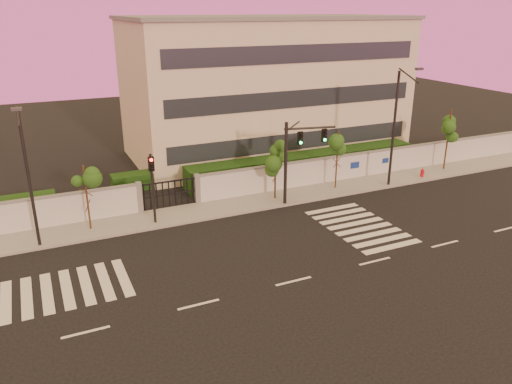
# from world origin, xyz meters

# --- Properties ---
(ground) EXTENTS (120.00, 120.00, 0.00)m
(ground) POSITION_xyz_m (0.00, 0.00, 0.00)
(ground) COLOR black
(ground) RESTS_ON ground
(sidewalk) EXTENTS (60.00, 3.00, 0.15)m
(sidewalk) POSITION_xyz_m (0.00, 10.50, 0.07)
(sidewalk) COLOR gray
(sidewalk) RESTS_ON ground
(perimeter_wall) EXTENTS (60.00, 0.36, 2.20)m
(perimeter_wall) POSITION_xyz_m (0.10, 12.00, 1.07)
(perimeter_wall) COLOR silver
(perimeter_wall) RESTS_ON ground
(hedge_row) EXTENTS (41.00, 4.25, 1.80)m
(hedge_row) POSITION_xyz_m (1.17, 14.74, 0.82)
(hedge_row) COLOR black
(hedge_row) RESTS_ON ground
(institutional_building) EXTENTS (24.40, 12.40, 12.25)m
(institutional_building) POSITION_xyz_m (9.00, 21.99, 6.16)
(institutional_building) COLOR beige
(institutional_building) RESTS_ON ground
(road_markings) EXTENTS (57.00, 7.62, 0.02)m
(road_markings) POSITION_xyz_m (-1.58, 3.76, 0.01)
(road_markings) COLOR silver
(road_markings) RESTS_ON ground
(street_tree_c) EXTENTS (1.45, 1.15, 4.21)m
(street_tree_c) POSITION_xyz_m (-8.37, 10.57, 3.10)
(street_tree_c) COLOR #382314
(street_tree_c) RESTS_ON ground
(street_tree_d) EXTENTS (1.48, 1.18, 4.14)m
(street_tree_d) POSITION_xyz_m (4.26, 10.48, 3.05)
(street_tree_d) COLOR #382314
(street_tree_d) RESTS_ON ground
(street_tree_e) EXTENTS (1.45, 1.15, 4.51)m
(street_tree_e) POSITION_xyz_m (9.39, 10.54, 3.32)
(street_tree_e) COLOR #382314
(street_tree_e) RESTS_ON ground
(street_tree_f) EXTENTS (1.64, 1.31, 5.16)m
(street_tree_f) POSITION_xyz_m (20.28, 10.67, 3.80)
(street_tree_f) COLOR #382314
(street_tree_f) RESTS_ON ground
(traffic_signal_main) EXTENTS (3.67, 0.94, 5.85)m
(traffic_signal_main) POSITION_xyz_m (5.15, 9.26, 3.70)
(traffic_signal_main) COLOR black
(traffic_signal_main) RESTS_ON ground
(traffic_signal_secondary) EXTENTS (0.36, 0.34, 4.62)m
(traffic_signal_secondary) POSITION_xyz_m (-4.55, 9.82, 2.93)
(traffic_signal_secondary) COLOR black
(traffic_signal_secondary) RESTS_ON ground
(streetlight_west) EXTENTS (0.50, 2.01, 8.33)m
(streetlight_west) POSITION_xyz_m (-11.35, 9.27, 4.50)
(streetlight_west) COLOR black
(streetlight_west) RESTS_ON ground
(streetlight_east) EXTENTS (0.54, 2.19, 9.10)m
(streetlight_east) POSITION_xyz_m (13.46, 9.22, 4.92)
(streetlight_east) COLOR black
(streetlight_east) RESTS_ON ground
(fire_hydrant) EXTENTS (0.32, 0.31, 0.83)m
(fire_hydrant) POSITION_xyz_m (17.09, 9.76, 0.41)
(fire_hydrant) COLOR #B50C1D
(fire_hydrant) RESTS_ON ground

